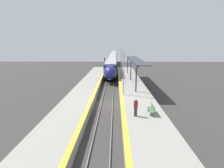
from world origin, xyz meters
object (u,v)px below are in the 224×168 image
at_px(railway_signal, 105,63).
at_px(lamppost_mid, 121,62).
at_px(lamppost_near, 124,71).
at_px(train, 113,57).
at_px(person_waiting, 136,107).
at_px(platform_bench, 152,109).

distance_m(railway_signal, lamppost_mid, 15.56).
bearing_deg(lamppost_near, lamppost_mid, 90.00).
height_order(train, person_waiting, train).
bearing_deg(lamppost_near, railway_signal, 98.91).
bearing_deg(lamppost_mid, railway_signal, 105.73).
bearing_deg(lamppost_near, train, 92.26).
distance_m(platform_bench, lamppost_near, 7.74).
bearing_deg(train, lamppost_near, -87.74).
height_order(platform_bench, lamppost_mid, lamppost_mid).
bearing_deg(lamppost_near, platform_bench, -70.34).
distance_m(platform_bench, railway_signal, 34.20).
bearing_deg(platform_bench, train, 94.26).
xyz_separation_m(person_waiting, lamppost_mid, (-0.80, 19.23, 2.38)).
bearing_deg(person_waiting, railway_signal, 98.32).
distance_m(train, lamppost_mid, 43.25).
distance_m(platform_bench, lamppost_mid, 19.01).
bearing_deg(train, platform_bench, -85.74).
relative_size(platform_bench, lamppost_mid, 0.29).
xyz_separation_m(train, lamppost_mid, (2.17, -43.15, 2.04)).
bearing_deg(lamppost_mid, platform_bench, -82.58).
distance_m(person_waiting, lamppost_mid, 19.40).
bearing_deg(person_waiting, lamppost_mid, 92.38).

